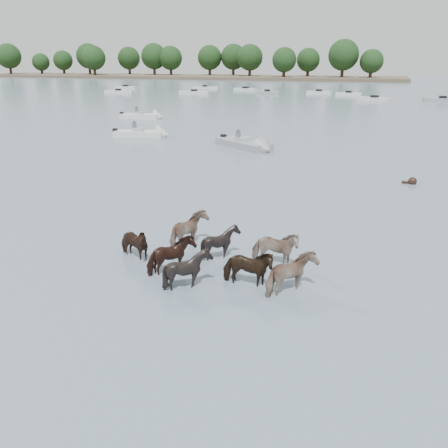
% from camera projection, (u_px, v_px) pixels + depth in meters
% --- Properties ---
extents(ground, '(400.00, 400.00, 0.00)m').
position_uv_depth(ground, '(228.00, 299.00, 12.03)').
color(ground, slate).
rests_on(ground, ground).
extents(shoreline, '(160.00, 30.00, 1.00)m').
position_uv_depth(shoreline, '(174.00, 77.00, 166.85)').
color(shoreline, '#4C4233').
rests_on(shoreline, ground).
extents(pony_herd, '(6.58, 4.02, 1.30)m').
position_uv_depth(pony_herd, '(214.00, 254.00, 13.58)').
color(pony_herd, black).
rests_on(pony_herd, ground).
extents(swimming_pony, '(0.72, 0.44, 0.44)m').
position_uv_depth(swimming_pony, '(411.00, 182.00, 23.26)').
color(swimming_pony, black).
rests_on(swimming_pony, ground).
extents(motorboat_a, '(4.74, 2.55, 1.92)m').
position_uv_depth(motorboat_a, '(148.00, 134.00, 37.59)').
color(motorboat_a, silver).
rests_on(motorboat_a, ground).
extents(motorboat_b, '(5.19, 4.24, 1.92)m').
position_uv_depth(motorboat_b, '(250.00, 146.00, 32.44)').
color(motorboat_b, gray).
rests_on(motorboat_b, ground).
extents(motorboat_f, '(4.85, 2.43, 1.92)m').
position_uv_depth(motorboat_f, '(147.00, 116.00, 49.60)').
color(motorboat_f, silver).
rests_on(motorboat_f, ground).
extents(distant_flotilla, '(104.77, 26.05, 0.93)m').
position_uv_depth(distant_flotilla, '(362.00, 95.00, 79.92)').
color(distant_flotilla, silver).
rests_on(distant_flotilla, ground).
extents(treeline, '(146.06, 23.29, 12.46)m').
position_uv_depth(treeline, '(170.00, 58.00, 165.63)').
color(treeline, '#382619').
rests_on(treeline, ground).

